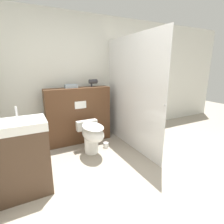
{
  "coord_description": "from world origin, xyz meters",
  "views": [
    {
      "loc": [
        -1.25,
        -1.34,
        1.51
      ],
      "look_at": [
        0.13,
        1.31,
        0.72
      ],
      "focal_mm": 28.0,
      "sensor_mm": 36.0,
      "label": 1
    }
  ],
  "objects": [
    {
      "name": "folded_towel",
      "position": [
        -0.4,
        1.96,
        1.14
      ],
      "size": [
        0.23,
        0.12,
        0.07
      ],
      "color": "#8C9EAD",
      "rests_on": "partition_panel"
    },
    {
      "name": "partition_panel",
      "position": [
        -0.29,
        1.93,
        0.55
      ],
      "size": [
        1.25,
        0.3,
        1.1
      ],
      "color": "#51331E",
      "rests_on": "ground_plane"
    },
    {
      "name": "spare_toilet_roll",
      "position": [
        0.06,
        1.42,
        0.05
      ],
      "size": [
        0.1,
        0.1,
        0.09
      ],
      "color": "white",
      "rests_on": "ground_plane"
    },
    {
      "name": "sink_vanity",
      "position": [
        -1.33,
        0.78,
        0.46
      ],
      "size": [
        0.59,
        0.43,
        1.06
      ],
      "color": "#473323",
      "rests_on": "ground_plane"
    },
    {
      "name": "hair_drier",
      "position": [
        0.05,
        1.96,
        1.2
      ],
      "size": [
        0.19,
        0.09,
        0.15
      ],
      "color": "#2D2D33",
      "rests_on": "partition_panel"
    },
    {
      "name": "wall_back",
      "position": [
        0.0,
        2.21,
        1.25
      ],
      "size": [
        8.0,
        0.06,
        2.5
      ],
      "color": "silver",
      "rests_on": "ground_plane"
    },
    {
      "name": "shower_glass",
      "position": [
        0.52,
        1.29,
        1.01
      ],
      "size": [
        0.04,
        1.77,
        2.03
      ],
      "color": "silver",
      "rests_on": "ground_plane"
    },
    {
      "name": "ground_plane",
      "position": [
        0.0,
        0.0,
        0.0
      ],
      "size": [
        12.0,
        12.0,
        0.0
      ],
      "primitive_type": "plane",
      "color": "#9E9384"
    },
    {
      "name": "toilet",
      "position": [
        -0.25,
        1.32,
        0.35
      ],
      "size": [
        0.38,
        0.63,
        0.54
      ],
      "color": "white",
      "rests_on": "ground_plane"
    }
  ]
}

